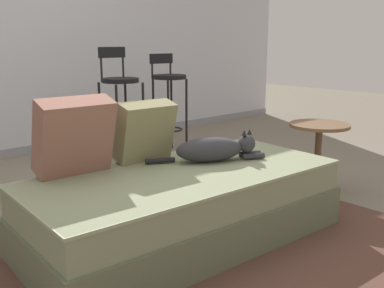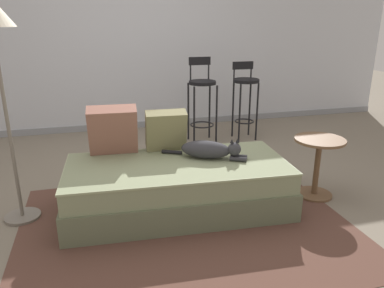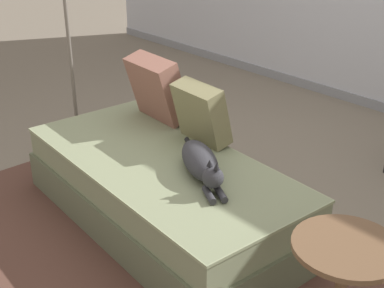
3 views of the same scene
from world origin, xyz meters
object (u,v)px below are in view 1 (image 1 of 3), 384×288
Objects in this scene: throw_pillow_middle at (145,131)px; cat at (214,149)px; couch at (184,205)px; throw_pillow_corner at (74,136)px; bar_stool_by_doorway at (169,90)px; side_table at (318,149)px; bar_stool_near_window at (120,97)px.

throw_pillow_middle is 0.44m from cat.
couch is at bearing -85.45° from throw_pillow_middle.
cat is at bearing -22.17° from throw_pillow_corner.
couch is at bearing -127.15° from bar_stool_by_doorway.
throw_pillow_corner is 1.82m from side_table.
throw_pillow_corner is (-0.48, 0.36, 0.42)m from couch.
bar_stool_near_window is (1.20, 1.36, -0.01)m from throw_pillow_corner.
throw_pillow_corner is at bearing 166.09° from side_table.
throw_pillow_corner reaches higher than cat.
side_table is (1.75, -0.43, -0.28)m from throw_pillow_corner.
bar_stool_near_window is at bearing 67.46° from couch.
throw_pillow_middle is (-0.03, 0.33, 0.39)m from couch.
throw_pillow_middle is at bearing -3.34° from throw_pillow_corner.
cat is at bearing -121.30° from bar_stool_by_doorway.
bar_stool_by_doorway reaches higher than throw_pillow_corner.
bar_stool_near_window reaches higher than cat.
throw_pillow_corner is at bearing -131.32° from bar_stool_near_window.
couch is 2.20m from bar_stool_by_doorway.
bar_stool_by_doorway is (1.02, 1.68, 0.15)m from cat.
cat is (0.29, 0.05, 0.28)m from couch.
cat is 0.67× the size of bar_stool_by_doorway.
cat is at bearing -104.35° from bar_stool_near_window.
bar_stool_by_doorway is at bearing 52.85° from couch.
throw_pillow_middle is at bearing 94.55° from couch.
cat is 1.73m from bar_stool_near_window.
couch is 1.74× the size of bar_stool_near_window.
bar_stool_by_doorway is at bearing 58.70° from cat.
throw_pillow_corner is 0.40× the size of bar_stool_near_window.
bar_stool_near_window is at bearing 48.68° from throw_pillow_corner.
bar_stool_near_window is at bearing -179.99° from bar_stool_by_doorway.
side_table is at bearing -73.00° from bar_stool_near_window.
throw_pillow_middle is at bearing -133.78° from bar_stool_by_doorway.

